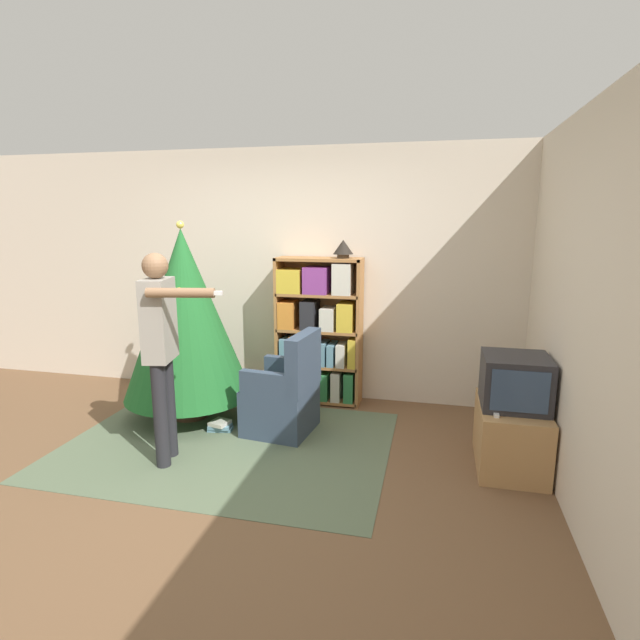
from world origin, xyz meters
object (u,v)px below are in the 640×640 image
(television, at_px, (515,381))
(armchair, at_px, (284,397))
(bookshelf, at_px, (318,330))
(christmas_tree, at_px, (185,315))
(standing_person, at_px, (161,341))
(table_lamp, at_px, (343,248))

(television, relative_size, armchair, 0.52)
(bookshelf, relative_size, christmas_tree, 0.80)
(television, distance_m, standing_person, 2.68)
(television, xyz_separation_m, christmas_tree, (-2.88, 0.35, 0.32))
(christmas_tree, height_order, standing_person, christmas_tree)
(television, bearing_deg, armchair, 173.34)
(christmas_tree, xyz_separation_m, armchair, (1.00, -0.13, -0.68))
(television, bearing_deg, table_lamp, 145.38)
(table_lamp, bearing_deg, christmas_tree, -152.95)
(bookshelf, bearing_deg, standing_person, -118.63)
(armchair, bearing_deg, christmas_tree, -90.79)
(christmas_tree, height_order, table_lamp, christmas_tree)
(armchair, height_order, table_lamp, table_lamp)
(television, xyz_separation_m, armchair, (-1.88, 0.22, -0.37))
(television, relative_size, table_lamp, 2.40)
(christmas_tree, xyz_separation_m, table_lamp, (1.37, 0.70, 0.60))
(standing_person, relative_size, table_lamp, 8.21)
(bookshelf, height_order, christmas_tree, christmas_tree)
(table_lamp, bearing_deg, bookshelf, -177.90)
(christmas_tree, xyz_separation_m, standing_person, (0.26, -0.87, -0.03))
(christmas_tree, bearing_deg, table_lamp, 27.05)
(television, height_order, armchair, armchair)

